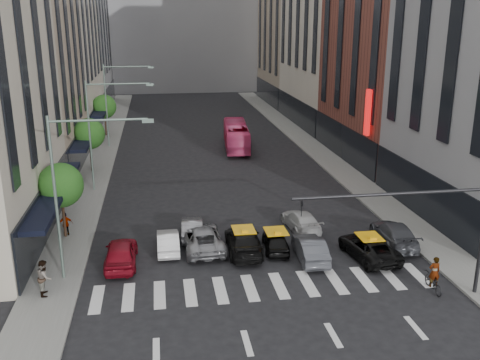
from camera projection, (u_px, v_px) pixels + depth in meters
name	position (u px, v px, depth m)	size (l,w,h in m)	color
ground	(274.00, 300.00, 27.38)	(160.00, 160.00, 0.00)	black
sidewalk_left	(100.00, 160.00, 54.03)	(3.00, 96.00, 0.15)	slate
sidewalk_right	(319.00, 152.00, 57.42)	(3.00, 96.00, 0.15)	slate
building_left_b	(24.00, 40.00, 47.87)	(8.00, 16.00, 24.00)	tan
building_left_d	(77.00, 10.00, 81.99)	(8.00, 18.00, 30.00)	gray
building_right_b	(389.00, 27.00, 51.64)	(8.00, 18.00, 26.00)	brown
building_right_d	(292.00, 17.00, 87.28)	(8.00, 18.00, 28.00)	tan
tree_near	(61.00, 185.00, 34.04)	(2.88, 2.88, 4.95)	black
tree_mid	(89.00, 134.00, 49.17)	(2.88, 2.88, 4.95)	black
tree_far	(104.00, 107.00, 64.30)	(2.88, 2.88, 4.95)	black
streetlamp_near	(72.00, 177.00, 27.97)	(5.38, 0.25, 9.00)	gray
streetlamp_mid	(101.00, 121.00, 43.10)	(5.38, 0.25, 9.00)	gray
streetlamp_far	(114.00, 94.00, 58.23)	(5.38, 0.25, 9.00)	gray
traffic_signal	(433.00, 217.00, 26.27)	(10.10, 0.20, 6.00)	black
liberty_sign	(368.00, 113.00, 46.41)	(0.30, 0.70, 4.00)	red
car_red	(121.00, 253.00, 31.09)	(1.80, 4.48, 1.53)	maroon
car_white_front	(168.00, 241.00, 33.03)	(1.33, 3.80, 1.25)	white
car_silver	(202.00, 238.00, 33.33)	(2.41, 5.22, 1.45)	gray
taxi_left	(244.00, 241.00, 32.84)	(2.06, 5.07, 1.47)	black
taxi_center	(276.00, 241.00, 33.13)	(1.47, 3.66, 1.25)	black
car_grey_mid	(310.00, 248.00, 31.84)	(1.50, 4.31, 1.42)	#43454B
taxi_right	(369.00, 247.00, 32.07)	(2.23, 4.83, 1.34)	black
car_grey_curb	(394.00, 234.00, 33.99)	(2.02, 4.98, 1.45)	#44464D
car_row2_left	(192.00, 228.00, 35.11)	(1.35, 3.88, 1.28)	gray
car_row2_right	(301.00, 220.00, 36.40)	(1.81, 4.45, 1.29)	#B9B9B9
bus	(236.00, 136.00, 58.96)	(2.42, 10.33, 2.88)	#F24786
motorcycle	(433.00, 282.00, 28.21)	(0.65, 1.87, 0.98)	black
rider	(436.00, 259.00, 27.82)	(0.62, 0.41, 1.70)	gray
pedestrian_near	(44.00, 277.00, 27.43)	(0.93, 0.72, 1.91)	gray
pedestrian_far	(66.00, 224.00, 34.99)	(0.91, 0.38, 1.56)	gray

